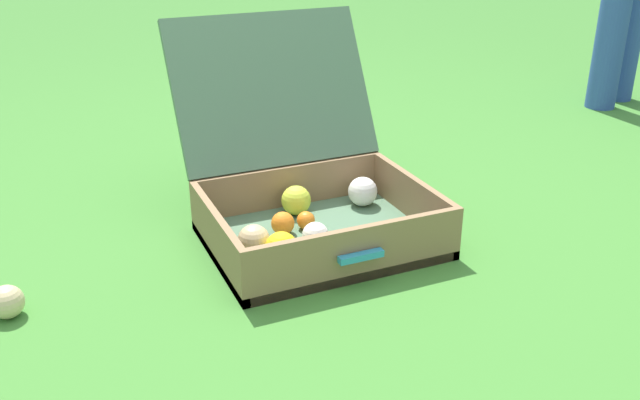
# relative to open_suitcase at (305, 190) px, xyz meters

# --- Properties ---
(ground_plane) EXTENTS (16.00, 16.00, 0.00)m
(ground_plane) POSITION_rel_open_suitcase_xyz_m (-0.01, -0.16, -0.12)
(ground_plane) COLOR #3D7A2D
(open_suitcase) EXTENTS (0.56, 0.68, 0.53)m
(open_suitcase) POSITION_rel_open_suitcase_xyz_m (0.00, 0.00, 0.00)
(open_suitcase) COLOR #4C7051
(open_suitcase) RESTS_ON ground
(stray_ball_on_grass) EXTENTS (0.07, 0.07, 0.07)m
(stray_ball_on_grass) POSITION_rel_open_suitcase_xyz_m (-0.74, -0.13, -0.08)
(stray_ball_on_grass) COLOR #D1B784
(stray_ball_on_grass) RESTS_ON ground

